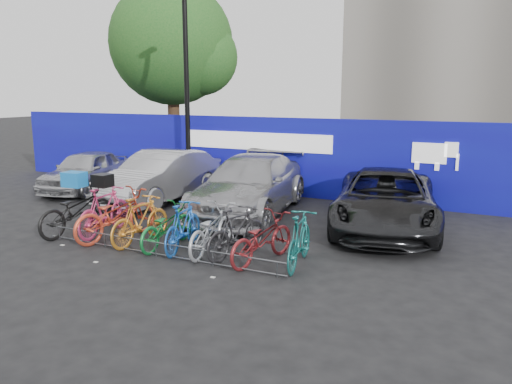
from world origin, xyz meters
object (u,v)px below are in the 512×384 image
Objects in this scene: bike_2 at (116,215)px; bike_8 at (262,239)px; car_1 at (161,176)px; bike_4 at (166,226)px; bike_rack at (156,248)px; bike_6 at (211,230)px; tree at (177,46)px; bike_0 at (77,210)px; car_2 at (250,185)px; bike_7 at (237,232)px; car_0 at (86,171)px; bike_1 at (104,211)px; bike_5 at (183,227)px; bike_9 at (299,240)px; bike_3 at (140,220)px; car_3 at (386,200)px; lamppost at (187,89)px.

bike_2 reaches higher than bike_8.
car_1 reaches higher than bike_4.
bike_6 is (0.87, 0.66, 0.32)m from bike_rack.
tree reaches higher than bike_0.
bike_rack is 3.27× the size of bike_4.
car_2 is 3.67m from bike_7.
bike_1 is at bearing -54.83° from car_0.
bike_5 is 2.46m from bike_9.
bike_4 is at bearing 169.23° from bike_1.
car_0 is at bearing -13.43° from bike_7.
car_2 is at bearing -17.12° from car_0.
car_2 is 2.83× the size of bike_6.
tree reaches higher than bike_5.
bike_2 reaches higher than bike_4.
tree is 4.28× the size of bike_6.
bike_3 is (2.19, -3.68, -0.22)m from car_1.
car_3 is at bearing -137.36° from bike_3.
bike_1 is (1.02, -3.48, -0.19)m from car_1.
lamppost is 6.07m from bike_1.
bike_0 is at bearing -83.76° from lamppost.
bike_8 is 1.05× the size of bike_9.
bike_3 reaches higher than bike_8.
car_3 is 2.41× the size of bike_0.
bike_9 is (1.86, 0.04, 0.03)m from bike_6.
tree is 4.60× the size of bike_9.
bike_4 is (6.62, -10.08, -4.62)m from tree.
bike_8 is (8.17, -3.84, -0.18)m from car_0.
car_2 reaches higher than bike_5.
bike_0 is 0.68m from bike_1.
bike_5 is 0.98× the size of bike_9.
tree is 4.56× the size of bike_4.
bike_5 is 1.00× the size of bike_7.
bike_4 is (0.63, 0.05, -0.07)m from bike_3.
bike_3 is (-0.78, 0.53, 0.35)m from bike_rack.
bike_0 is (-2.64, -3.49, -0.21)m from car_2.
tree is at bearing -56.89° from bike_6.
bike_rack is 1.63m from bike_7.
car_1 is 4.90m from bike_5.
bike_3 is (2.42, -5.47, -2.75)m from lamppost.
car_1 is at bearing -22.73° from bike_8.
bike_3 is (1.17, -0.20, -0.04)m from bike_1.
bike_7 reaches higher than bike_4.
car_3 is 2.92× the size of bike_9.
car_0 is at bearing -43.33° from bike_0.
bike_8 is at bearing 172.17° from bike_6.
car_1 is 2.64× the size of bike_9.
tree is 13.73m from bike_7.
bike_5 is at bearing -48.81° from car_1.
bike_4 is at bearing -5.41° from bike_9.
car_0 is at bearing -12.02° from bike_8.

